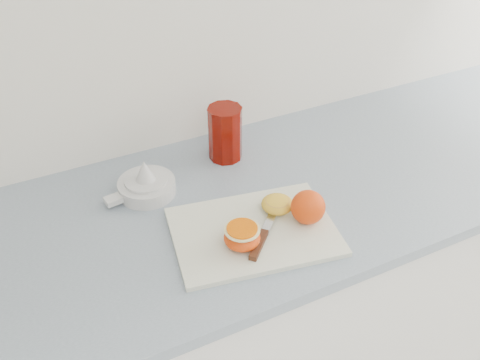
{
  "coord_description": "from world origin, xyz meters",
  "views": [
    {
      "loc": [
        -0.3,
        0.82,
        1.69
      ],
      "look_at": [
        0.13,
        1.68,
        0.96
      ],
      "focal_mm": 40.0,
      "sensor_mm": 36.0,
      "label": 1
    }
  ],
  "objects_px": {
    "half_orange": "(242,237)",
    "red_tumbler": "(225,135)",
    "cutting_board": "(254,231)",
    "citrus_juicer": "(146,185)",
    "counter": "(223,326)"
  },
  "relations": [
    {
      "from": "cutting_board",
      "to": "red_tumbler",
      "type": "xyz_separation_m",
      "value": [
        0.07,
        0.3,
        0.06
      ]
    },
    {
      "from": "cutting_board",
      "to": "counter",
      "type": "bearing_deg",
      "value": 102.77
    },
    {
      "from": "half_orange",
      "to": "citrus_juicer",
      "type": "relative_size",
      "value": 0.44
    },
    {
      "from": "half_orange",
      "to": "cutting_board",
      "type": "bearing_deg",
      "value": 35.87
    },
    {
      "from": "counter",
      "to": "half_orange",
      "type": "bearing_deg",
      "value": -96.36
    },
    {
      "from": "half_orange",
      "to": "red_tumbler",
      "type": "bearing_deg",
      "value": 70.78
    },
    {
      "from": "counter",
      "to": "cutting_board",
      "type": "relative_size",
      "value": 6.76
    },
    {
      "from": "half_orange",
      "to": "red_tumbler",
      "type": "relative_size",
      "value": 0.53
    },
    {
      "from": "counter",
      "to": "half_orange",
      "type": "xyz_separation_m",
      "value": [
        -0.02,
        -0.15,
        0.48
      ]
    },
    {
      "from": "cutting_board",
      "to": "half_orange",
      "type": "xyz_separation_m",
      "value": [
        -0.04,
        -0.03,
        0.03
      ]
    },
    {
      "from": "half_orange",
      "to": "red_tumbler",
      "type": "xyz_separation_m",
      "value": [
        0.12,
        0.33,
        0.03
      ]
    },
    {
      "from": "counter",
      "to": "cutting_board",
      "type": "bearing_deg",
      "value": -77.23
    },
    {
      "from": "citrus_juicer",
      "to": "red_tumbler",
      "type": "xyz_separation_m",
      "value": [
        0.24,
        0.06,
        0.04
      ]
    },
    {
      "from": "red_tumbler",
      "to": "half_orange",
      "type": "bearing_deg",
      "value": -109.22
    },
    {
      "from": "citrus_juicer",
      "to": "red_tumbler",
      "type": "distance_m",
      "value": 0.25
    }
  ]
}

